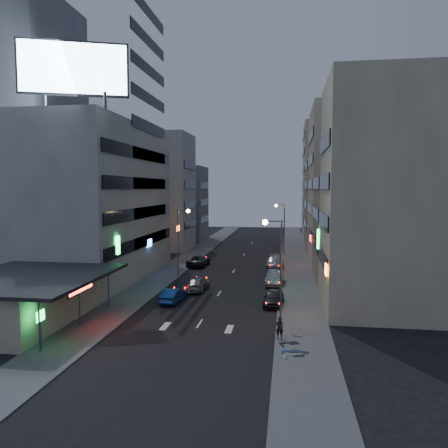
% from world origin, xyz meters
% --- Properties ---
extents(ground, '(180.00, 180.00, 0.00)m').
position_xyz_m(ground, '(0.00, 0.00, 0.00)').
color(ground, black).
rests_on(ground, ground).
extents(sidewalk_left, '(4.00, 120.00, 0.12)m').
position_xyz_m(sidewalk_left, '(-8.00, 30.00, 0.06)').
color(sidewalk_left, '#4C4C4F').
rests_on(sidewalk_left, ground).
extents(sidewalk_right, '(4.00, 120.00, 0.12)m').
position_xyz_m(sidewalk_right, '(8.00, 30.00, 0.06)').
color(sidewalk_right, '#4C4C4F').
rests_on(sidewalk_right, ground).
extents(food_court, '(11.00, 13.00, 3.88)m').
position_xyz_m(food_court, '(-13.90, 2.00, 1.98)').
color(food_court, beige).
rests_on(food_court, ground).
extents(white_building, '(14.00, 24.00, 18.00)m').
position_xyz_m(white_building, '(-17.00, 20.00, 9.00)').
color(white_building, '#B8B8B3').
rests_on(white_building, ground).
extents(grey_tower, '(10.00, 14.00, 34.00)m').
position_xyz_m(grey_tower, '(-26.00, 23.00, 17.00)').
color(grey_tower, gray).
rests_on(grey_tower, ground).
extents(shophouse_near, '(10.00, 11.00, 20.00)m').
position_xyz_m(shophouse_near, '(15.00, 10.50, 10.00)').
color(shophouse_near, beige).
rests_on(shophouse_near, ground).
extents(shophouse_mid, '(11.00, 12.00, 16.00)m').
position_xyz_m(shophouse_mid, '(15.50, 22.00, 8.00)').
color(shophouse_mid, gray).
rests_on(shophouse_mid, ground).
extents(shophouse_far, '(10.00, 14.00, 22.00)m').
position_xyz_m(shophouse_far, '(15.00, 35.00, 11.00)').
color(shophouse_far, beige).
rests_on(shophouse_far, ground).
extents(far_left_a, '(11.00, 10.00, 20.00)m').
position_xyz_m(far_left_a, '(-15.50, 45.00, 10.00)').
color(far_left_a, '#B8B8B3').
rests_on(far_left_a, ground).
extents(far_left_b, '(12.00, 10.00, 15.00)m').
position_xyz_m(far_left_b, '(-16.00, 58.00, 7.50)').
color(far_left_b, gray).
rests_on(far_left_b, ground).
extents(far_right_a, '(11.00, 12.00, 18.00)m').
position_xyz_m(far_right_a, '(15.50, 50.00, 9.00)').
color(far_right_a, gray).
rests_on(far_right_a, ground).
extents(far_right_b, '(12.00, 12.00, 24.00)m').
position_xyz_m(far_right_b, '(16.00, 64.00, 12.00)').
color(far_right_b, beige).
rests_on(far_right_b, ground).
extents(billboard, '(9.52, 3.75, 6.20)m').
position_xyz_m(billboard, '(-12.99, 9.97, 21.66)').
color(billboard, '#595B60').
rests_on(billboard, white_building).
extents(street_lamp_right_near, '(1.60, 0.44, 8.02)m').
position_xyz_m(street_lamp_right_near, '(5.90, 6.00, 5.36)').
color(street_lamp_right_near, '#595B60').
rests_on(street_lamp_right_near, sidewalk_right).
extents(street_lamp_left, '(1.60, 0.44, 8.02)m').
position_xyz_m(street_lamp_left, '(-5.90, 22.00, 5.36)').
color(street_lamp_left, '#595B60').
rests_on(street_lamp_left, sidewalk_left).
extents(street_lamp_right_far, '(1.60, 0.44, 8.02)m').
position_xyz_m(street_lamp_right_far, '(5.90, 40.00, 5.36)').
color(street_lamp_right_far, '#595B60').
rests_on(street_lamp_right_far, sidewalk_right).
extents(parked_car_right_near, '(1.97, 4.29, 1.43)m').
position_xyz_m(parked_car_right_near, '(5.60, 10.28, 0.71)').
color(parked_car_right_near, '#28272C').
rests_on(parked_car_right_near, ground).
extents(parked_car_right_mid, '(1.98, 4.84, 1.56)m').
position_xyz_m(parked_car_right_mid, '(5.46, 18.83, 0.78)').
color(parked_car_right_mid, gray).
rests_on(parked_car_right_mid, ground).
extents(parked_car_left, '(2.63, 5.31, 1.45)m').
position_xyz_m(parked_car_left, '(-5.23, 29.04, 0.72)').
color(parked_car_left, '#242529').
rests_on(parked_car_left, ground).
extents(parked_car_right_far, '(2.29, 5.51, 1.59)m').
position_xyz_m(parked_car_right_far, '(5.20, 28.99, 0.80)').
color(parked_car_right_far, '#919399').
rests_on(parked_car_right_far, ground).
extents(road_car_blue, '(1.83, 4.19, 1.34)m').
position_xyz_m(road_car_blue, '(-3.69, 9.99, 0.67)').
color(road_car_blue, navy).
rests_on(road_car_blue, ground).
extents(road_car_silver, '(2.11, 4.93, 1.41)m').
position_xyz_m(road_car_silver, '(-2.52, 15.06, 0.71)').
color(road_car_silver, '#919398').
rests_on(road_car_silver, ground).
extents(person, '(0.61, 0.46, 1.52)m').
position_xyz_m(person, '(6.30, 1.19, 0.88)').
color(person, black).
rests_on(person, sidewalk_right).
extents(scooter_black_a, '(1.11, 1.81, 1.05)m').
position_xyz_m(scooter_black_a, '(8.29, -1.19, 0.64)').
color(scooter_black_a, black).
rests_on(scooter_black_a, sidewalk_right).
extents(scooter_silver_a, '(1.31, 2.10, 1.22)m').
position_xyz_m(scooter_silver_a, '(7.76, -1.44, 0.73)').
color(scooter_silver_a, '#ADAFB5').
rests_on(scooter_silver_a, sidewalk_right).
extents(scooter_blue, '(0.65, 1.89, 1.15)m').
position_xyz_m(scooter_blue, '(7.80, -1.09, 0.70)').
color(scooter_blue, navy).
rests_on(scooter_blue, sidewalk_right).
extents(scooter_black_b, '(1.33, 2.05, 1.19)m').
position_xyz_m(scooter_black_b, '(7.48, 0.71, 0.72)').
color(scooter_black_b, black).
rests_on(scooter_black_b, sidewalk_right).
extents(scooter_silver_b, '(0.88, 1.72, 1.01)m').
position_xyz_m(scooter_silver_b, '(7.93, 2.01, 0.62)').
color(scooter_silver_b, '#AAAEB2').
rests_on(scooter_silver_b, sidewalk_right).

